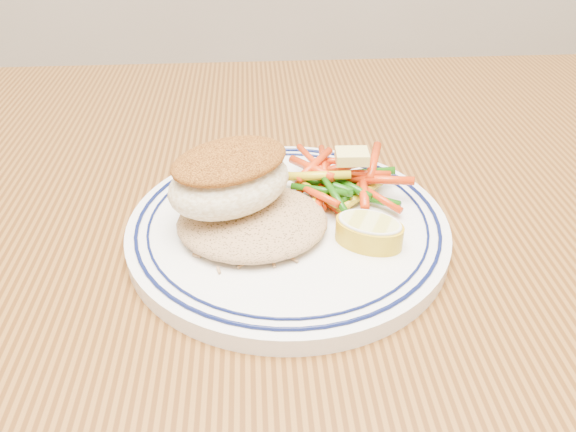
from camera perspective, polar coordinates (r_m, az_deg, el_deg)
The scene contains 7 objects.
dining_table at distance 0.52m, azimuth -2.65°, elevation -12.19°, with size 1.50×0.90×0.75m.
plate at distance 0.46m, azimuth 0.00°, elevation -1.07°, with size 0.26×0.26×0.02m.
rice_pilaf at distance 0.44m, azimuth -3.65°, elevation -0.20°, with size 0.12×0.11×0.02m, color #A67E53.
fish_fillet at distance 0.44m, azimuth -5.93°, elevation 3.92°, with size 0.12×0.11×0.05m.
vegetable_pile at distance 0.49m, azimuth 5.06°, elevation 3.43°, with size 0.11×0.11×0.03m.
butter_pat at distance 0.48m, azimuth 6.51°, elevation 6.05°, with size 0.03×0.02×0.01m, color #EEDE74.
lemon_wedge at distance 0.43m, azimuth 8.24°, elevation -1.48°, with size 0.07×0.07×0.02m.
Camera 1 is at (-0.00, -0.35, 1.03)m, focal length 35.00 mm.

